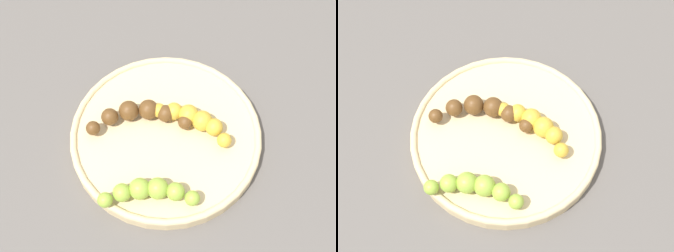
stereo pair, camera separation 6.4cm
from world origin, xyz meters
TOP-DOWN VIEW (x-y plane):
  - ground_plane at (0.00, 0.00)m, footprint 2.40×2.40m
  - fruit_bowl at (0.00, 0.00)m, footprint 0.27×0.27m
  - banana_overripe at (0.02, 0.04)m, footprint 0.05×0.15m
  - banana_green at (-0.10, 0.02)m, footprint 0.04×0.13m
  - banana_spotted at (0.01, -0.04)m, footprint 0.07×0.11m

SIDE VIEW (x-z plane):
  - ground_plane at x=0.00m, z-range 0.00..0.00m
  - fruit_bowl at x=0.00m, z-range 0.00..0.02m
  - banana_green at x=-0.10m, z-range 0.02..0.05m
  - banana_overripe at x=0.02m, z-range 0.02..0.05m
  - banana_spotted at x=0.01m, z-range 0.02..0.05m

